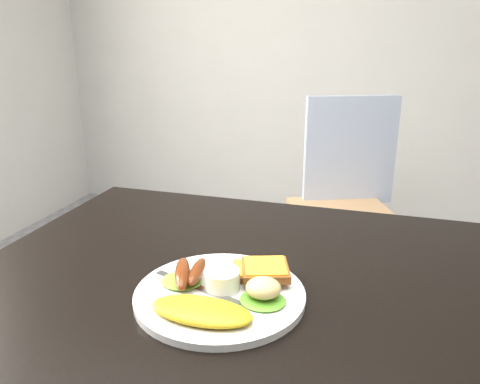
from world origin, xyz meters
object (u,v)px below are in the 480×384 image
dining_chair (343,217)px  person (422,189)px  plate (220,295)px  dining_table (287,289)px

dining_chair → person: (0.23, -0.67, 0.36)m
dining_chair → person: size_ratio=0.25×
dining_chair → plate: bearing=-117.9°
person → dining_table: bearing=48.0°
dining_table → plate: bearing=-136.1°
dining_table → dining_chair: bearing=88.7°
dining_table → person: size_ratio=0.74×
dining_chair → person: 0.79m
dining_chair → dining_table: bearing=-113.4°
dining_table → plate: size_ratio=4.14×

